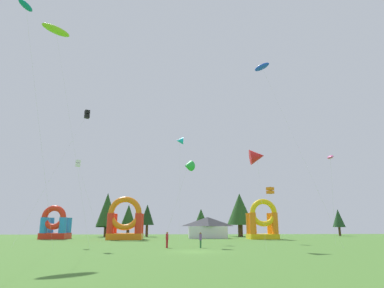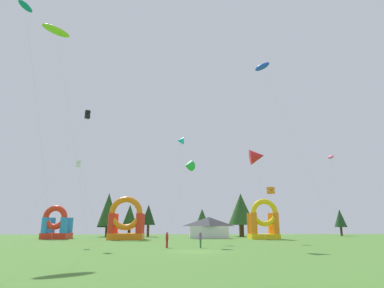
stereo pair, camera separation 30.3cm
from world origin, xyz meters
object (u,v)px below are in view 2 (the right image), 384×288
(inflatable_blue_arch, at_px, (264,223))
(inflatable_red_slide, at_px, (126,224))
(kite_teal_parafoil, at_px, (26,7))
(kite_green_delta, at_px, (188,166))
(festival_tent, at_px, (209,228))
(person_midfield, at_px, (201,239))
(kite_black_box, at_px, (87,115))
(kite_red_delta, at_px, (257,156))
(kite_white_box, at_px, (79,164))
(kite_pink_parafoil, at_px, (331,157))
(kite_cyan_delta, at_px, (181,141))
(kite_orange_box, at_px, (271,190))
(person_left_edge, at_px, (167,238))
(inflatable_yellow_castle, at_px, (56,227))
(kite_blue_parafoil, at_px, (262,67))
(kite_lime_parafoil, at_px, (56,31))

(inflatable_blue_arch, bearing_deg, inflatable_red_slide, -177.49)
(kite_teal_parafoil, xyz_separation_m, kite_green_delta, (17.90, 13.47, -14.63))
(inflatable_red_slide, relative_size, festival_tent, 1.02)
(person_midfield, bearing_deg, kite_black_box, -77.26)
(kite_red_delta, relative_size, inflatable_red_slide, 1.55)
(kite_white_box, bearing_deg, kite_pink_parafoil, -10.36)
(kite_cyan_delta, distance_m, kite_black_box, 16.73)
(person_midfield, distance_m, inflatable_blue_arch, 26.88)
(kite_cyan_delta, bearing_deg, kite_red_delta, -61.00)
(kite_pink_parafoil, bearing_deg, kite_green_delta, 165.33)
(person_midfield, height_order, inflatable_red_slide, inflatable_red_slide)
(kite_black_box, bearing_deg, kite_orange_box, 8.64)
(person_left_edge, bearing_deg, inflatable_blue_arch, 2.52)
(kite_black_box, bearing_deg, person_midfield, -19.58)
(kite_pink_parafoil, relative_size, kite_black_box, 0.61)
(kite_red_delta, bearing_deg, inflatable_red_slide, 129.02)
(inflatable_red_slide, bearing_deg, person_midfield, -61.34)
(person_midfield, bearing_deg, inflatable_yellow_castle, -102.57)
(kite_black_box, relative_size, person_midfield, 10.50)
(kite_pink_parafoil, height_order, kite_cyan_delta, kite_cyan_delta)
(kite_pink_parafoil, bearing_deg, person_midfield, 178.71)
(kite_orange_box, bearing_deg, kite_blue_parafoil, -109.89)
(kite_lime_parafoil, distance_m, inflatable_blue_arch, 47.47)
(kite_black_box, xyz_separation_m, inflatable_red_slide, (4.02, 16.21, -15.40))
(kite_pink_parafoil, xyz_separation_m, festival_tent, (-13.03, 27.23, -8.98))
(inflatable_red_slide, bearing_deg, kite_red_delta, -50.98)
(inflatable_red_slide, relative_size, inflatable_blue_arch, 1.03)
(kite_pink_parafoil, height_order, person_left_edge, kite_pink_parafoil)
(kite_white_box, height_order, kite_pink_parafoil, kite_pink_parafoil)
(person_left_edge, bearing_deg, kite_white_box, 106.31)
(kite_teal_parafoil, xyz_separation_m, person_left_edge, (15.25, 9.23, -24.09))
(festival_tent, bearing_deg, kite_green_delta, -102.45)
(kite_red_delta, bearing_deg, kite_green_delta, 145.17)
(person_midfield, bearing_deg, kite_orange_box, 162.62)
(kite_pink_parafoil, relative_size, inflatable_red_slide, 1.51)
(kite_red_delta, height_order, person_left_edge, kite_red_delta)
(kite_lime_parafoil, bearing_deg, kite_black_box, 72.57)
(kite_white_box, distance_m, person_midfield, 20.24)
(person_left_edge, bearing_deg, kite_green_delta, 8.17)
(kite_black_box, bearing_deg, kite_white_box, 177.25)
(kite_white_box, xyz_separation_m, kite_blue_parafoil, (27.10, 0.74, 15.86))
(kite_red_delta, relative_size, kite_lime_parafoil, 0.43)
(kite_cyan_delta, relative_size, festival_tent, 2.33)
(kite_pink_parafoil, height_order, person_midfield, kite_pink_parafoil)
(kite_white_box, relative_size, kite_blue_parafoil, 0.42)
(inflatable_red_slide, bearing_deg, kite_white_box, -106.23)
(kite_cyan_delta, xyz_separation_m, inflatable_blue_arch, (16.01, 7.87, -14.00))
(kite_orange_box, bearing_deg, kite_black_box, -171.36)
(kite_pink_parafoil, height_order, inflatable_yellow_castle, kite_pink_parafoil)
(kite_red_delta, relative_size, person_midfield, 6.61)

